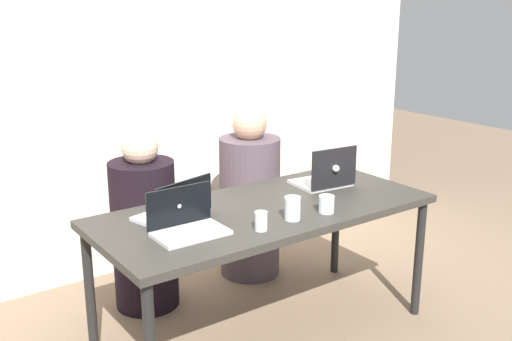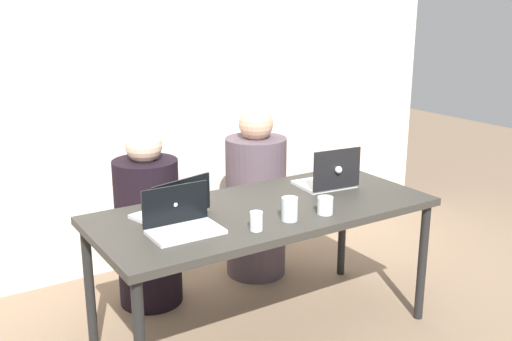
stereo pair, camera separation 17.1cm
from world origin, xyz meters
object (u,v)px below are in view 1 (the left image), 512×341
Objects in this scene: laptop_front_left at (187,224)px; water_glass_center at (292,210)px; water_glass_left at (261,222)px; laptop_back_left at (175,209)px; person_on_left at (144,229)px; water_glass_right at (326,205)px; person_on_right at (250,201)px; laptop_back_right at (325,178)px.

laptop_front_left is 0.52m from water_glass_center.
water_glass_left is (-0.20, -0.02, -0.01)m from water_glass_center.
laptop_back_left is at bearing 122.47° from water_glass_left.
laptop_back_left reaches higher than water_glass_center.
laptop_front_left is (-0.13, -0.75, 0.30)m from person_on_left.
person_on_left is 0.82m from laptop_front_left.
water_glass_left is (-0.41, -0.00, 0.00)m from water_glass_right.
laptop_back_right is (0.12, -0.59, 0.29)m from person_on_right.
water_glass_right is (-0.17, -0.92, 0.27)m from person_on_right.
laptop_back_right is 0.59m from water_glass_center.
laptop_front_left is 1.02× the size of laptop_back_right.
water_glass_center is (-0.38, -0.90, 0.28)m from person_on_right.
laptop_back_right is at bearing 25.65° from water_glass_left.
person_on_left is at bearing 100.39° from water_glass_left.
person_on_left reaches higher than laptop_back_right.
laptop_back_right is 2.82× the size of water_glass_center.
laptop_front_left is (-0.89, -0.75, 0.28)m from person_on_right.
laptop_back_left is 0.76m from water_glass_right.
water_glass_center is at bearing 123.57° from person_on_left.
water_glass_left is (0.17, -0.93, 0.29)m from person_on_left.
water_glass_center is at bearing -16.00° from laptop_front_left.
person_on_right is 3.44× the size of laptop_back_right.
water_glass_right is (0.71, -0.17, -0.01)m from laptop_front_left.
laptop_back_left reaches higher than water_glass_right.
laptop_back_left reaches higher than water_glass_left.
laptop_back_right reaches higher than laptop_back_left.
person_on_left is 11.92× the size of water_glass_left.
water_glass_right is at bearing 133.39° from person_on_left.
water_glass_left is (0.30, -0.17, -0.01)m from laptop_front_left.
laptop_back_left is at bearing 50.08° from person_on_right.
laptop_front_left is 0.73m from water_glass_right.
laptop_back_right reaches higher than water_glass_center.
laptop_back_left is 4.48× the size of water_glass_right.
water_glass_center is (0.50, -0.15, 0.01)m from laptop_front_left.
person_on_left is 2.73× the size of laptop_back_left.
laptop_back_right is at bearing 9.90° from laptop_front_left.
water_glass_right is at bearing -12.83° from laptop_front_left.
person_on_right is at bearing 41.00° from laptop_front_left.
person_on_left is 0.99m from water_glass_left.
laptop_back_left is (-0.07, -0.54, 0.30)m from person_on_left.
water_glass_center is 1.28× the size of water_glass_left.
person_on_right is (0.76, -0.00, 0.02)m from person_on_left.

